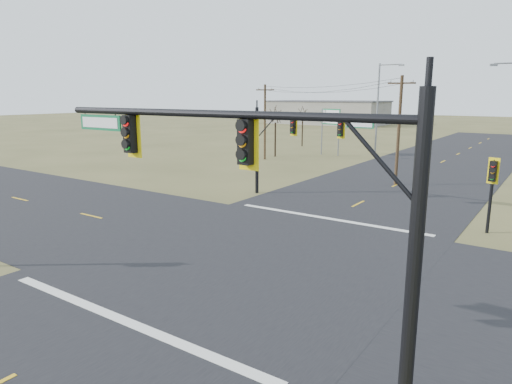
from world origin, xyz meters
TOP-DOWN VIEW (x-y plane):
  - ground at (0.00, 0.00)m, footprint 320.00×320.00m
  - road_ew at (0.00, 0.00)m, footprint 160.00×14.00m
  - road_ns at (0.00, 0.00)m, footprint 14.00×160.00m
  - stop_bar_near at (0.00, -7.50)m, footprint 12.00×0.40m
  - stop_bar_far at (0.00, 7.50)m, footprint 12.00×0.40m
  - mast_arm_near at (5.26, -7.58)m, footprint 10.52×0.41m
  - mast_arm_far at (-4.37, 11.15)m, footprint 8.83×0.45m
  - pedestal_signal_ne at (8.09, 9.59)m, footprint 0.62×0.53m
  - utility_pole_near at (-0.10, 20.03)m, footprint 2.09×0.49m
  - utility_pole_far at (-17.14, 26.67)m, footprint 1.96×0.75m
  - highway_sign at (-12.66, 34.14)m, footprint 2.83×0.97m
  - streetlight_c at (-8.31, 38.40)m, footprint 3.01×0.28m
  - bare_tree_a at (-17.39, 29.29)m, footprint 2.58×2.58m
  - bare_tree_b at (-20.28, 41.09)m, footprint 2.43×2.43m
  - warehouse_left at (-40.00, 90.00)m, footprint 28.00×14.00m

SIDE VIEW (x-z plane):
  - ground at x=0.00m, z-range 0.00..0.00m
  - road_ew at x=0.00m, z-range 0.00..0.02m
  - road_ns at x=0.00m, z-range 0.00..0.02m
  - stop_bar_near at x=0.00m, z-range 0.03..0.03m
  - stop_bar_far at x=0.00m, z-range 0.03..0.03m
  - warehouse_left at x=-40.00m, z-range 0.00..5.50m
  - pedestal_signal_ne at x=8.09m, z-range 0.96..4.98m
  - highway_sign at x=-12.66m, z-range 1.19..6.71m
  - utility_pole_far at x=-17.14m, z-range 0.21..8.48m
  - utility_pole_near at x=-0.10m, z-range 0.20..8.82m
  - mast_arm_far at x=-4.37m, z-range 1.42..7.68m
  - bare_tree_b at x=-20.28m, z-range 1.77..7.67m
  - bare_tree_a at x=-17.39m, z-range 1.82..8.07m
  - mast_arm_near at x=5.26m, z-range 1.65..8.91m
  - streetlight_c at x=-8.31m, z-range 0.67..11.49m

